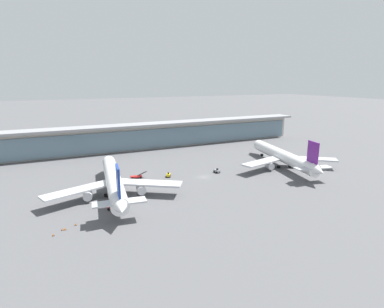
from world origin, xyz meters
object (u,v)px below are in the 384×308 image
Objects in this scene: airliner_left_stand at (114,181)px; safety_cone_alpha at (65,229)px; service_truck_by_tail_red at (137,176)px; safety_cone_delta at (53,235)px; safety_cone_charlie at (62,229)px; service_truck_mid_apron_yellow at (168,175)px; service_truck_under_wing_red at (112,207)px; airliner_centre_stand at (283,156)px; service_truck_near_nose_grey at (217,171)px; safety_cone_bravo at (76,224)px.

airliner_left_stand is 27.95m from safety_cone_alpha.
safety_cone_delta is at bearing -130.96° from service_truck_by_tail_red.
service_truck_by_tail_red is 9.90× the size of safety_cone_charlie.
service_truck_mid_apron_yellow is (24.99, 10.98, -4.29)m from airliner_left_stand.
airliner_centre_stand is at bearing 10.20° from service_truck_under_wing_red.
airliner_centre_stand reaches higher than service_truck_by_tail_red.
service_truck_under_wing_red is 17.18m from safety_cone_charlie.
safety_cone_charlie is at bearing -143.71° from service_truck_mid_apron_yellow.
airliner_centre_stand reaches higher than service_truck_near_nose_grey.
safety_cone_alpha is (-64.19, -28.37, -0.56)m from service_truck_near_nose_grey.
safety_cone_delta is (-17.48, -10.34, -0.56)m from service_truck_under_wing_red.
safety_cone_delta is at bearing -155.54° from service_truck_near_nose_grey.
service_truck_by_tail_red is at bearing 50.36° from airliner_left_stand.
airliner_left_stand is at bearing -171.04° from service_truck_near_nose_grey.
service_truck_mid_apron_yellow is at bearing 36.29° from safety_cone_charlie.
airliner_centre_stand reaches higher than safety_cone_charlie.
service_truck_mid_apron_yellow reaches higher than safety_cone_bravo.
airliner_centre_stand reaches higher than service_truck_under_wing_red.
airliner_centre_stand is 68.03m from service_truck_by_tail_red.
service_truck_under_wing_red is 0.99× the size of service_truck_mid_apron_yellow.
airliner_left_stand is 8.88× the size of service_truck_by_tail_red.
airliner_centre_stand is at bearing -9.53° from service_truck_mid_apron_yellow.
service_truck_near_nose_grey is 34.87m from service_truck_by_tail_red.
service_truck_by_tail_red is 9.90× the size of safety_cone_delta.
airliner_left_stand is 79.06m from airliner_centre_stand.
service_truck_by_tail_red is 43.88m from safety_cone_bravo.
service_truck_near_nose_grey is 21.76m from service_truck_mid_apron_yellow.
service_truck_mid_apron_yellow is 13.19m from service_truck_by_tail_red.
airliner_left_stand and airliner_centre_stand have the same top height.
service_truck_mid_apron_yellow reaches higher than safety_cone_alpha.
service_truck_mid_apron_yellow is at bearing 170.47° from airliner_centre_stand.
service_truck_mid_apron_yellow is 50.11m from safety_cone_bravo.
safety_cone_bravo is at bearing -127.65° from airliner_left_stand.
service_truck_near_nose_grey is at bearing -9.68° from service_truck_mid_apron_yellow.
service_truck_near_nose_grey is 70.81m from safety_cone_charlie.
service_truck_near_nose_grey is at bearing 23.84° from safety_cone_alpha.
service_truck_under_wing_red is 16.59m from safety_cone_alpha.
safety_cone_charlie is (-64.92, -28.26, -0.56)m from service_truck_near_nose_grey.
service_truck_by_tail_red is at bearing 168.89° from airliner_centre_stand.
service_truck_by_tail_red is (-12.57, 4.01, -0.07)m from service_truck_mid_apron_yellow.
service_truck_mid_apron_yellow is 4.73× the size of safety_cone_bravo.
service_truck_mid_apron_yellow is at bearing 170.32° from service_truck_near_nose_grey.
service_truck_mid_apron_yellow is (-21.45, 3.66, 0.00)m from service_truck_near_nose_grey.
service_truck_by_tail_red is 9.90× the size of safety_cone_bravo.
safety_cone_bravo is (-11.61, -6.42, -0.56)m from service_truck_under_wing_red.
service_truck_under_wing_red is 32.03m from service_truck_by_tail_red.
safety_cone_bravo is 1.00× the size of safety_cone_charlie.
airliner_centre_stand is 18.57× the size of service_truck_under_wing_red.
service_truck_under_wing_red is at bearing -104.34° from airliner_left_stand.
safety_cone_delta is (-33.20, -38.25, -0.49)m from service_truck_by_tail_red.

